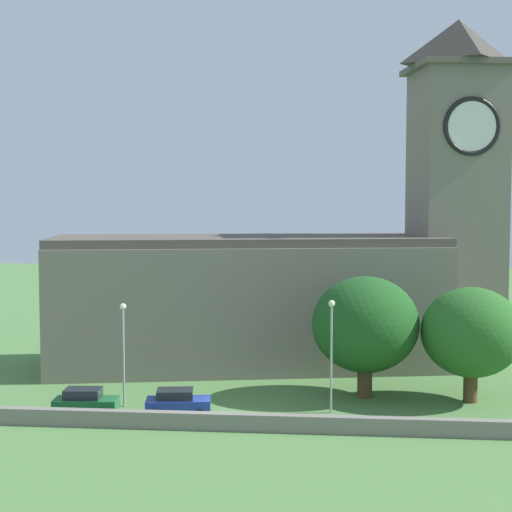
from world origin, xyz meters
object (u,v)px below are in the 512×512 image
Objects in this scene: streetlamp_west_mid at (123,338)px; streetlamp_central at (331,339)px; tree_by_tower at (365,325)px; car_green at (85,402)px; car_blue at (177,402)px; church at (303,271)px; tree_riverside_west at (471,332)px.

streetlamp_west_mid is 0.94× the size of streetlamp_central.
car_green is at bearing -160.24° from tree_by_tower.
church is at bearing 65.95° from car_blue.
tree_by_tower is (-7.24, 0.71, 0.32)m from tree_riverside_west.
church is at bearing 136.06° from tree_riverside_west.
car_blue is (5.95, 0.68, -0.04)m from car_green.
church is at bearing 52.43° from car_green.
tree_riverside_west reaches higher than car_green.
car_green is 19.92m from tree_by_tower.
streetlamp_west_mid is at bearing -165.50° from tree_by_tower.
church reaches higher than tree_by_tower.
car_blue is (-7.51, -16.83, -7.06)m from church.
car_blue is 0.62× the size of streetlamp_west_mid.
church is 12.26m from tree_by_tower.
tree_by_tower reaches higher than streetlamp_west_mid.
church is 17.05m from tree_riverside_west.
car_blue is at bearing -165.17° from tree_riverside_west.
tree_riverside_west is (19.59, 5.19, 4.02)m from car_blue.
car_green is 26.51m from tree_riverside_west.
streetlamp_central is (2.46, -15.37, -2.97)m from church.
car_blue is 20.66m from tree_riverside_west.
streetlamp_west_mid is (-11.52, -15.16, -3.20)m from church.
tree_riverside_west reaches higher than car_blue.
streetlamp_west_mid is at bearing -127.23° from church.
car_green is 4.89m from streetlamp_west_mid.
car_green is at bearing -172.38° from streetlamp_central.
streetlamp_central is at bearing -118.15° from tree_by_tower.
tree_by_tower is (4.84, -10.93, -2.73)m from church.
tree_by_tower is at bearing 19.76° from car_green.
streetlamp_central is (15.92, 2.13, 4.06)m from car_green.
car_green is 0.96× the size of car_blue.
streetlamp_west_mid is 16.90m from tree_by_tower.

